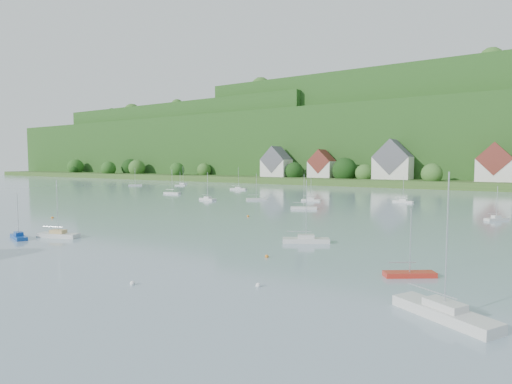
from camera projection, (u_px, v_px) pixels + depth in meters
far_shore_strip at (389, 181)px, 201.21m from camera, size 600.00×60.00×3.00m
forested_ridge at (421, 142)px, 256.88m from camera, size 620.00×181.22×69.89m
village_building_0 at (276, 164)px, 219.53m from camera, size 14.00×10.40×16.00m
village_building_1 at (322, 166)px, 207.72m from camera, size 12.00×9.36×14.00m
village_building_2 at (393, 163)px, 187.82m from camera, size 16.00×11.44×18.00m
village_building_3 at (495, 165)px, 164.54m from camera, size 13.00×10.40×15.50m
near_sailboat_1 at (19, 236)px, 58.47m from camera, size 4.98×2.66×6.47m
near_sailboat_2 at (58, 234)px, 59.50m from camera, size 6.32×3.55×8.22m
near_sailboat_3 at (306, 239)px, 55.57m from camera, size 6.21×4.58×8.33m
near_sailboat_4 at (444, 312)px, 28.61m from camera, size 7.53×5.52×10.09m
near_sailboat_7 at (410, 274)px, 39.12m from camera, size 4.67×3.81×6.43m
mooring_buoy_0 at (52, 218)px, 79.64m from camera, size 0.46×0.46×0.46m
mooring_buoy_1 at (133, 285)px, 36.58m from camera, size 0.45×0.45×0.45m
mooring_buoy_2 at (267, 257)px, 47.06m from camera, size 0.43×0.43×0.43m
mooring_buoy_3 at (248, 217)px, 81.85m from camera, size 0.48×0.48×0.48m
mooring_buoy_4 at (258, 287)px, 35.99m from camera, size 0.45×0.45×0.45m
far_sailboat_cluster at (357, 196)px, 126.12m from camera, size 195.81×70.39×8.71m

